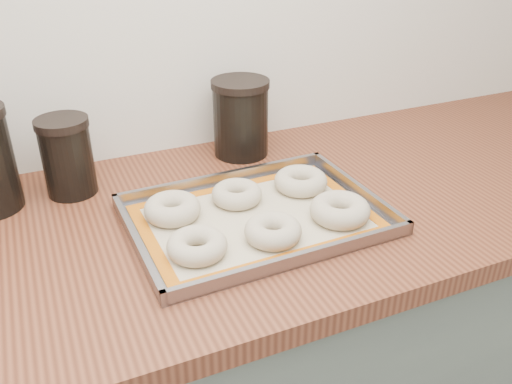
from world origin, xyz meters
name	(u,v)px	position (x,y,z in m)	size (l,w,h in m)	color
countertop	(140,238)	(0.00, 1.68, 0.88)	(3.06, 0.68, 0.04)	brown
baking_tray	(256,217)	(0.21, 1.62, 0.91)	(0.47, 0.34, 0.03)	gray
baking_mat	(256,218)	(0.21, 1.62, 0.90)	(0.43, 0.30, 0.00)	#C6B793
bagel_front_left	(197,246)	(0.07, 1.55, 0.92)	(0.10, 0.10, 0.03)	#BFAF94
bagel_front_mid	(273,231)	(0.20, 1.54, 0.92)	(0.10, 0.10, 0.04)	#BFAF94
bagel_front_right	(340,210)	(0.35, 1.55, 0.92)	(0.11, 0.11, 0.04)	#BFAF94
bagel_back_left	(172,209)	(0.07, 1.68, 0.92)	(0.10, 0.10, 0.04)	#BFAF94
bagel_back_mid	(237,194)	(0.20, 1.69, 0.92)	(0.10, 0.10, 0.03)	#BFAF94
bagel_back_right	(301,181)	(0.34, 1.69, 0.92)	(0.11, 0.11, 0.04)	#BFAF94
canister_mid	(67,156)	(-0.09, 1.87, 0.98)	(0.10, 0.10, 0.16)	black
canister_right	(241,118)	(0.30, 1.91, 0.99)	(0.13, 0.13, 0.18)	black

